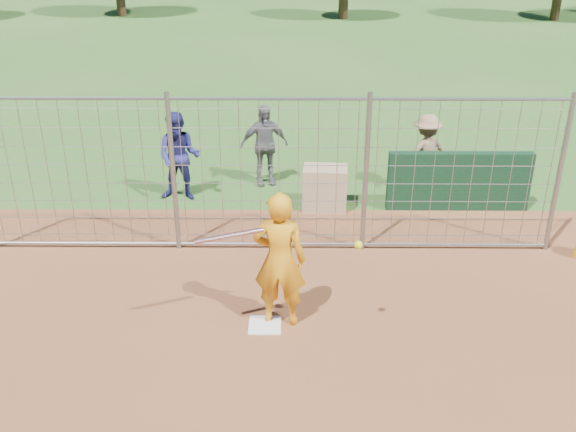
{
  "coord_description": "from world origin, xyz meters",
  "views": [
    {
      "loc": [
        0.36,
        -7.3,
        4.95
      ],
      "look_at": [
        0.3,
        0.8,
        1.15
      ],
      "focal_mm": 40.0,
      "sensor_mm": 36.0,
      "label": 1
    }
  ],
  "objects_px": {
    "bystander_a": "(179,157)",
    "bystander_b": "(264,145)",
    "bystander_c": "(425,153)",
    "batter": "(280,260)",
    "equipment_bin": "(325,188)"
  },
  "relations": [
    {
      "from": "bystander_c",
      "to": "equipment_bin",
      "type": "distance_m",
      "value": 2.21
    },
    {
      "from": "bystander_a",
      "to": "equipment_bin",
      "type": "height_order",
      "value": "bystander_a"
    },
    {
      "from": "bystander_c",
      "to": "equipment_bin",
      "type": "relative_size",
      "value": 1.92
    },
    {
      "from": "bystander_c",
      "to": "bystander_b",
      "type": "bearing_deg",
      "value": -25.49
    },
    {
      "from": "bystander_b",
      "to": "batter",
      "type": "bearing_deg",
      "value": -99.73
    },
    {
      "from": "batter",
      "to": "bystander_b",
      "type": "distance_m",
      "value": 4.92
    },
    {
      "from": "bystander_a",
      "to": "bystander_b",
      "type": "bearing_deg",
      "value": 31.66
    },
    {
      "from": "bystander_a",
      "to": "bystander_c",
      "type": "bearing_deg",
      "value": 10.88
    },
    {
      "from": "bystander_a",
      "to": "bystander_c",
      "type": "distance_m",
      "value": 4.74
    },
    {
      "from": "bystander_a",
      "to": "equipment_bin",
      "type": "distance_m",
      "value": 2.8
    },
    {
      "from": "batter",
      "to": "bystander_b",
      "type": "bearing_deg",
      "value": -77.31
    },
    {
      "from": "bystander_b",
      "to": "bystander_c",
      "type": "xyz_separation_m",
      "value": [
        3.15,
        -0.3,
        -0.05
      ]
    },
    {
      "from": "bystander_a",
      "to": "bystander_c",
      "type": "xyz_separation_m",
      "value": [
        4.72,
        0.48,
        -0.08
      ]
    },
    {
      "from": "batter",
      "to": "bystander_a",
      "type": "bearing_deg",
      "value": -56.5
    },
    {
      "from": "bystander_c",
      "to": "bystander_a",
      "type": "bearing_deg",
      "value": -14.2
    }
  ]
}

